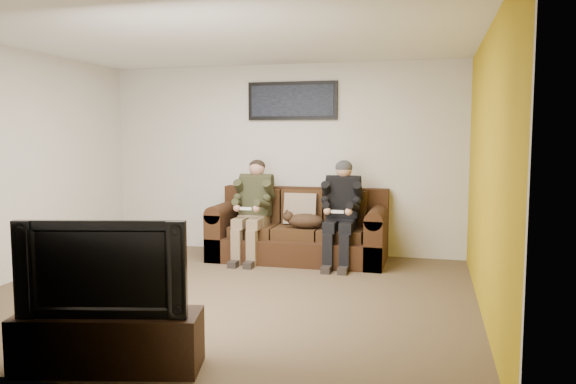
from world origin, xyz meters
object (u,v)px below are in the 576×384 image
(cat, at_px, (304,220))
(framed_poster, at_px, (292,101))
(television, at_px, (106,266))
(person_right, at_px, (342,206))
(tv_stand, at_px, (109,341))
(person_left, at_px, (253,204))
(sofa, at_px, (300,233))

(cat, relative_size, framed_poster, 0.53)
(cat, bearing_deg, television, -99.62)
(person_right, relative_size, tv_stand, 1.03)
(cat, distance_m, television, 3.58)
(cat, relative_size, tv_stand, 0.52)
(cat, height_order, television, television)
(person_left, distance_m, television, 3.59)
(person_left, height_order, television, person_left)
(television, bearing_deg, sofa, 69.52)
(person_left, distance_m, cat, 0.72)
(tv_stand, bearing_deg, framed_poster, 72.91)
(sofa, relative_size, person_right, 1.72)
(sofa, relative_size, person_left, 1.73)
(tv_stand, distance_m, television, 0.53)
(sofa, height_order, person_right, person_right)
(sofa, xyz_separation_m, television, (-0.49, -3.78, 0.38))
(framed_poster, height_order, tv_stand, framed_poster)
(sofa, distance_m, person_left, 0.73)
(framed_poster, xyz_separation_m, tv_stand, (-0.29, -4.17, -1.90))
(sofa, bearing_deg, tv_stand, -97.32)
(framed_poster, relative_size, television, 1.08)
(television, bearing_deg, framed_poster, 72.91)
(framed_poster, relative_size, tv_stand, 0.98)
(person_right, distance_m, tv_stand, 3.79)
(cat, bearing_deg, tv_stand, -99.62)
(person_left, xyz_separation_m, television, (0.10, -3.59, -0.00))
(tv_stand, bearing_deg, television, 76.83)
(person_left, xyz_separation_m, person_right, (1.17, 0.00, 0.00))
(person_left, bearing_deg, framed_poster, 56.35)
(person_left, distance_m, framed_poster, 1.53)
(sofa, height_order, tv_stand, sofa)
(sofa, bearing_deg, person_right, -17.98)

